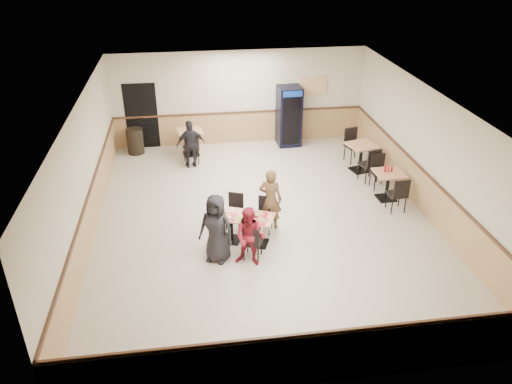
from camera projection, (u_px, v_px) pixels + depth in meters
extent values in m
plane|color=beige|center=(264.00, 219.00, 12.16)|extent=(10.00, 10.00, 0.00)
plane|color=silver|center=(265.00, 100.00, 10.74)|extent=(10.00, 10.00, 0.00)
plane|color=beige|center=(239.00, 98.00, 15.81)|extent=(8.00, 0.00, 8.00)
plane|color=beige|center=(319.00, 310.00, 7.09)|extent=(8.00, 0.00, 8.00)
plane|color=beige|center=(84.00, 175.00, 10.95)|extent=(0.00, 10.00, 10.00)
plane|color=beige|center=(429.00, 154.00, 11.95)|extent=(0.00, 10.00, 10.00)
cube|color=tan|center=(240.00, 128.00, 16.27)|extent=(7.98, 0.03, 1.00)
cube|color=tan|center=(422.00, 190.00, 12.42)|extent=(0.03, 9.98, 1.00)
cube|color=#472B19|center=(240.00, 112.00, 16.01)|extent=(7.98, 0.04, 0.06)
cube|color=black|center=(142.00, 116.00, 15.62)|extent=(1.00, 0.02, 2.10)
cube|color=orange|center=(314.00, 86.00, 15.94)|extent=(0.85, 0.02, 0.60)
cube|color=black|center=(232.00, 239.00, 11.36)|extent=(0.53, 0.53, 0.04)
cylinder|color=black|center=(231.00, 227.00, 11.20)|extent=(0.08, 0.08, 0.62)
cube|color=tan|center=(231.00, 215.00, 11.05)|extent=(0.82, 0.82, 0.04)
cube|color=black|center=(259.00, 243.00, 11.22)|extent=(0.53, 0.53, 0.04)
cylinder|color=black|center=(259.00, 231.00, 11.07)|extent=(0.08, 0.08, 0.62)
cube|color=tan|center=(259.00, 219.00, 10.92)|extent=(0.82, 0.82, 0.04)
imported|color=black|center=(216.00, 228.00, 10.36)|extent=(0.89, 0.78, 1.54)
imported|color=maroon|center=(250.00, 237.00, 10.26)|extent=(0.79, 0.71, 1.33)
imported|color=brown|center=(270.00, 199.00, 11.52)|extent=(0.64, 0.54, 1.49)
imported|color=black|center=(191.00, 144.00, 14.49)|extent=(0.88, 0.48, 1.43)
cube|color=red|center=(257.00, 221.00, 10.79)|extent=(0.49, 0.43, 0.02)
cube|color=red|center=(258.00, 215.00, 11.01)|extent=(0.49, 0.43, 0.02)
cube|color=red|center=(228.00, 216.00, 10.96)|extent=(0.49, 0.43, 0.02)
cylinder|color=silver|center=(226.00, 216.00, 10.97)|extent=(0.21, 0.21, 0.01)
cube|color=tan|center=(226.00, 216.00, 10.96)|extent=(0.24, 0.16, 0.02)
cylinder|color=silver|center=(262.00, 220.00, 10.81)|extent=(0.21, 0.21, 0.01)
cube|color=tan|center=(262.00, 220.00, 10.81)|extent=(0.27, 0.28, 0.02)
cylinder|color=silver|center=(247.00, 221.00, 10.80)|extent=(0.21, 0.21, 0.01)
cube|color=tan|center=(247.00, 220.00, 10.80)|extent=(0.27, 0.22, 0.02)
cylinder|color=silver|center=(258.00, 214.00, 11.04)|extent=(0.21, 0.21, 0.01)
cube|color=tan|center=(258.00, 214.00, 11.03)|extent=(0.26, 0.20, 0.02)
cylinder|color=silver|center=(239.00, 219.00, 10.86)|extent=(0.21, 0.21, 0.01)
cube|color=tan|center=(239.00, 219.00, 10.85)|extent=(0.28, 0.26, 0.02)
cylinder|color=silver|center=(230.00, 219.00, 10.80)|extent=(0.07, 0.07, 0.09)
cylinder|color=silver|center=(222.00, 217.00, 10.86)|extent=(0.07, 0.07, 0.09)
cylinder|color=silver|center=(224.00, 210.00, 11.14)|extent=(0.07, 0.07, 0.09)
cylinder|color=#B0B1C4|center=(247.00, 213.00, 10.98)|extent=(0.07, 0.07, 0.12)
cylinder|color=#B0B1C4|center=(250.00, 214.00, 10.93)|extent=(0.07, 0.07, 0.12)
cylinder|color=#B0B1C4|center=(249.00, 215.00, 10.91)|extent=(0.07, 0.07, 0.12)
ellipsoid|color=white|center=(245.00, 215.00, 10.94)|extent=(0.14, 0.14, 0.09)
cube|color=black|center=(386.00, 198.00, 13.08)|extent=(0.47, 0.47, 0.04)
cylinder|color=black|center=(387.00, 185.00, 12.91)|extent=(0.09, 0.09, 0.69)
cube|color=tan|center=(389.00, 173.00, 12.74)|extent=(0.73, 0.73, 0.04)
cube|color=black|center=(359.00, 170.00, 14.58)|extent=(0.60, 0.60, 0.04)
cylinder|color=black|center=(361.00, 157.00, 14.39)|extent=(0.10, 0.10, 0.74)
cube|color=tan|center=(362.00, 145.00, 14.21)|extent=(0.93, 0.93, 0.04)
cylinder|color=#AC0C22|center=(385.00, 168.00, 12.71)|extent=(0.06, 0.06, 0.20)
cylinder|color=#B75618|center=(388.00, 169.00, 12.73)|extent=(0.06, 0.06, 0.17)
cylinder|color=#AC0C22|center=(392.00, 169.00, 12.75)|extent=(0.05, 0.05, 0.14)
cube|color=black|center=(191.00, 154.00, 15.61)|extent=(0.54, 0.54, 0.04)
cylinder|color=black|center=(191.00, 142.00, 15.43)|extent=(0.10, 0.10, 0.72)
cube|color=tan|center=(190.00, 131.00, 15.25)|extent=(0.84, 0.84, 0.04)
cube|color=black|center=(289.00, 116.00, 15.91)|extent=(0.76, 0.74, 1.91)
cube|color=black|center=(292.00, 121.00, 15.62)|extent=(0.58, 0.05, 1.51)
cube|color=navy|center=(293.00, 94.00, 15.19)|extent=(0.60, 0.05, 0.18)
cylinder|color=black|center=(135.00, 141.00, 15.52)|extent=(0.51, 0.51, 0.80)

